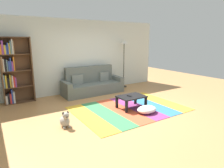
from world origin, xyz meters
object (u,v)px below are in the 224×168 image
at_px(pouf, 147,109).
at_px(standing_lamp, 124,48).
at_px(dog, 65,120).
at_px(coffee_table, 131,98).
at_px(tv_remote, 129,96).
at_px(couch, 92,84).
at_px(bookshelf, 13,71).

height_order(pouf, standing_lamp, standing_lamp).
height_order(pouf, dog, dog).
height_order(coffee_table, pouf, coffee_table).
height_order(dog, tv_remote, dog).
bearing_deg(dog, standing_lamp, 35.57).
xyz_separation_m(couch, dog, (-1.86, -2.26, -0.18)).
distance_m(couch, dog, 2.94).
relative_size(couch, coffee_table, 2.89).
xyz_separation_m(coffee_table, dog, (-2.06, -0.17, -0.16)).
bearing_deg(coffee_table, dog, -175.32).
relative_size(coffee_table, dog, 1.97).
xyz_separation_m(bookshelf, standing_lamp, (4.17, -0.08, 0.60)).
bearing_deg(couch, standing_lamp, 7.45).
relative_size(couch, pouf, 3.93).
bearing_deg(pouf, standing_lamp, 65.82).
xyz_separation_m(pouf, tv_remote, (-0.19, 0.55, 0.28)).
distance_m(coffee_table, tv_remote, 0.10).
height_order(bookshelf, coffee_table, bookshelf).
height_order(couch, bookshelf, bookshelf).
xyz_separation_m(dog, tv_remote, (2.00, 0.19, 0.23)).
bearing_deg(tv_remote, pouf, -79.72).
bearing_deg(dog, coffee_table, 4.68).
bearing_deg(tv_remote, bookshelf, 130.08).
distance_m(pouf, dog, 2.22).
relative_size(bookshelf, tv_remote, 13.75).
distance_m(bookshelf, tv_remote, 3.65).
relative_size(dog, tv_remote, 2.65).
bearing_deg(coffee_table, bookshelf, 139.42).
xyz_separation_m(couch, bookshelf, (-2.58, 0.28, 0.69)).
xyz_separation_m(pouf, standing_lamp, (1.27, 2.83, 1.53)).
relative_size(coffee_table, pouf, 1.36).
xyz_separation_m(dog, standing_lamp, (3.46, 2.47, 1.47)).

